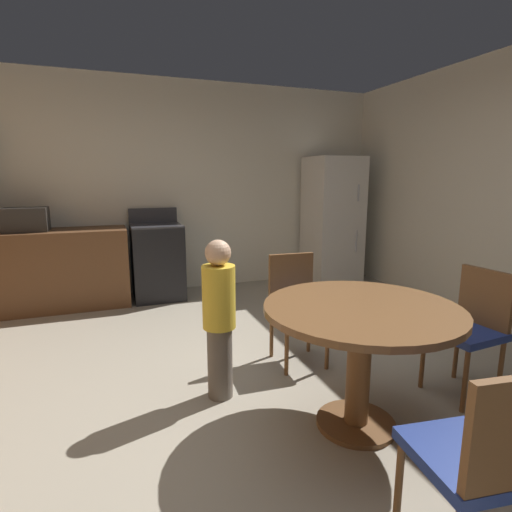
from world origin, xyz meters
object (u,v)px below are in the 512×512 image
Objects in this scene: microwave at (26,220)px; dining_table at (360,332)px; chair_east at (471,324)px; refrigerator at (332,221)px; chair_north at (296,301)px; person_child at (219,316)px; chair_south at (484,457)px; oven_range at (158,261)px.

microwave is 3.82m from dining_table.
chair_east is at bearing 4.27° from dining_table.
dining_table is (-1.64, -3.06, -0.28)m from refrigerator.
microwave is 0.51× the size of chair_east.
microwave is 3.15m from chair_north.
dining_table is at bearing -55.06° from microwave.
person_child is (-1.63, 0.54, 0.08)m from chair_east.
chair_south is at bearing 39.06° from chair_east.
chair_east is at bearing -44.26° from microwave.
microwave is (-3.81, 0.05, 0.15)m from refrigerator.
chair_north and chair_east have the same top height.
refrigerator reaches higher than chair_east.
refrigerator is at bearing 146.02° from chair_north.
dining_table is 1.30× the size of chair_east.
person_child reaches higher than chair_south.
dining_table is at bearing 0.00° from chair_east.
refrigerator is 3.81m from microwave.
person_child is at bearing -87.44° from oven_range.
chair_north reaches higher than dining_table.
chair_north is at bearing 87.08° from dining_table.
chair_south is 0.80× the size of person_child.
chair_south is 1.00× the size of chair_north.
oven_range is 0.97× the size of dining_table.
microwave is 4.39m from chair_east.
chair_east is 0.80× the size of person_child.
microwave is 0.40× the size of person_child.
oven_range is 1.49m from microwave.
chair_south is (2.05, -4.05, -0.53)m from microwave.
microwave is 0.39× the size of dining_table.
chair_north is at bearing -68.77° from oven_range.
chair_east is at bearing 48.60° from chair_north.
oven_range is 0.62× the size of refrigerator.
oven_range is at bearing 178.73° from refrigerator.
chair_south and chair_east have the same top height.
chair_east is (1.74, -3.04, 0.03)m from oven_range.
microwave reaches higher than chair_east.
oven_range reaches higher than dining_table.
person_child is (-0.73, -0.34, 0.08)m from chair_north.
person_child reaches higher than chair_north.
oven_range is 3.51m from chair_east.
person_child is at bearing 138.19° from dining_table.
chair_south is at bearing -63.19° from microwave.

